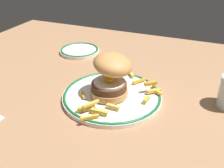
% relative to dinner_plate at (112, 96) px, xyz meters
% --- Properties ---
extents(ground_plane, '(1.43, 1.09, 0.04)m').
position_rel_dinner_plate_xyz_m(ground_plane, '(-0.01, 0.03, -0.03)').
color(ground_plane, '#9E7350').
extents(dinner_plate, '(0.28, 0.28, 0.02)m').
position_rel_dinner_plate_xyz_m(dinner_plate, '(0.00, 0.00, 0.00)').
color(dinner_plate, white).
rests_on(dinner_plate, ground_plane).
extents(burger, '(0.12, 0.12, 0.12)m').
position_rel_dinner_plate_xyz_m(burger, '(-0.00, -0.00, 0.07)').
color(burger, tan).
rests_on(burger, dinner_plate).
extents(fries_pile, '(0.21, 0.28, 0.03)m').
position_rel_dinner_plate_xyz_m(fries_pile, '(0.01, 0.01, 0.01)').
color(fries_pile, gold).
rests_on(fries_pile, dinner_plate).
extents(side_plate, '(0.15, 0.15, 0.02)m').
position_rel_dinner_plate_xyz_m(side_plate, '(-0.25, 0.26, -0.00)').
color(side_plate, white).
rests_on(side_plate, ground_plane).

